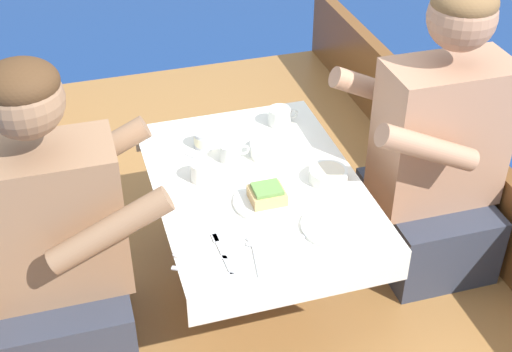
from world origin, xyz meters
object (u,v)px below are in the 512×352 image
at_px(coffee_cup_center, 203,171).
at_px(coffee_cup_port, 231,152).
at_px(person_port, 57,247).
at_px(tin_can, 204,140).
at_px(person_starboard, 435,159).
at_px(sandwich, 267,194).
at_px(coffee_cup_starboard, 280,116).

bearing_deg(coffee_cup_center, coffee_cup_port, 35.22).
distance_m(person_port, coffee_cup_center, 0.48).
bearing_deg(tin_can, person_starboard, -19.22).
relative_size(coffee_cup_port, coffee_cup_center, 0.90).
xyz_separation_m(person_port, sandwich, (0.61, -0.03, 0.08)).
distance_m(sandwich, coffee_cup_center, 0.23).
bearing_deg(person_port, person_starboard, 3.60).
relative_size(sandwich, tin_can, 1.51).
height_order(sandwich, coffee_cup_port, same).
bearing_deg(sandwich, coffee_cup_starboard, 66.80).
bearing_deg(coffee_cup_center, person_starboard, -5.29).
height_order(person_starboard, coffee_cup_port, person_starboard).
bearing_deg(person_starboard, sandwich, 9.69).
xyz_separation_m(sandwich, coffee_cup_starboard, (0.18, 0.41, -0.00)).
distance_m(person_port, coffee_cup_starboard, 0.88).
bearing_deg(person_port, coffee_cup_port, 21.14).
bearing_deg(person_starboard, coffee_cup_starboard, -35.30).
distance_m(sandwich, tin_can, 0.36).
relative_size(sandwich, coffee_cup_starboard, 0.96).
bearing_deg(person_starboard, coffee_cup_center, -4.73).
xyz_separation_m(coffee_cup_port, coffee_cup_starboard, (0.22, 0.17, 0.00)).
distance_m(coffee_cup_center, tin_can, 0.19).
distance_m(coffee_cup_port, tin_can, 0.12).
xyz_separation_m(person_port, tin_can, (0.50, 0.32, 0.08)).
bearing_deg(coffee_cup_center, coffee_cup_starboard, 36.52).
relative_size(person_port, tin_can, 14.45).
relative_size(person_starboard, sandwich, 9.99).
distance_m(coffee_cup_starboard, tin_can, 0.29).
distance_m(coffee_cup_port, coffee_cup_starboard, 0.28).
height_order(person_port, coffee_cup_port, person_port).
height_order(person_port, sandwich, person_port).
xyz_separation_m(sandwich, coffee_cup_center, (-0.15, 0.17, 0.00)).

